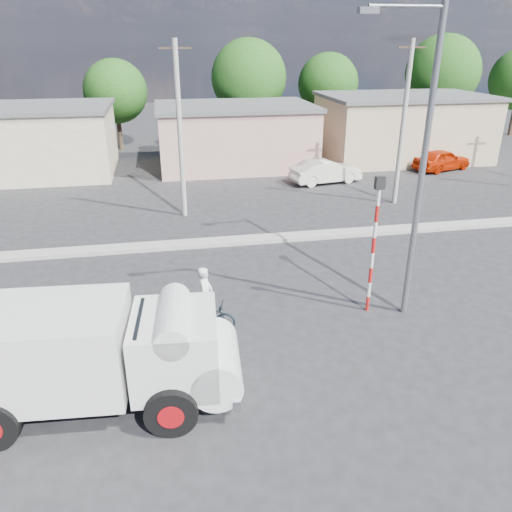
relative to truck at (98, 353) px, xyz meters
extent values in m
plane|color=#262628|center=(4.64, 1.59, -1.45)|extent=(120.00, 120.00, 0.00)
cube|color=#99968E|center=(4.64, 9.59, -1.37)|extent=(40.00, 0.80, 0.16)
cylinder|color=black|center=(-1.98, 1.27, -0.87)|extent=(1.19, 0.43, 1.17)
cylinder|color=red|center=(-1.98, 1.27, -0.87)|extent=(0.60, 0.42, 0.57)
cylinder|color=black|center=(1.55, -1.23, -0.87)|extent=(1.19, 0.43, 1.17)
cylinder|color=red|center=(1.55, -1.23, -0.87)|extent=(0.60, 0.42, 0.57)
cylinder|color=black|center=(1.72, 0.98, -0.87)|extent=(1.19, 0.43, 1.17)
cylinder|color=red|center=(1.72, 0.98, -0.87)|extent=(0.60, 0.42, 0.57)
cube|color=black|center=(-0.27, 0.02, -0.79)|extent=(4.96, 1.74, 0.19)
cube|color=white|center=(-1.22, 0.09, 0.19)|extent=(3.98, 2.61, 1.96)
cube|color=white|center=(1.74, -0.13, 0.03)|extent=(2.07, 2.31, 1.64)
cylinder|color=white|center=(2.64, -0.20, -0.45)|extent=(1.33, 2.25, 1.17)
cylinder|color=white|center=(1.74, -0.13, 0.77)|extent=(0.90, 2.22, 0.74)
cube|color=silver|center=(3.06, -0.23, -0.87)|extent=(0.32, 2.28, 0.30)
cube|color=black|center=(1.00, -0.08, 0.51)|extent=(0.22, 1.80, 0.74)
imported|color=black|center=(2.70, 2.93, -0.99)|extent=(1.86, 1.17, 0.92)
imported|color=white|center=(2.70, 2.93, -0.60)|extent=(0.60, 0.73, 1.71)
imported|color=white|center=(11.28, 18.09, -0.75)|extent=(4.47, 2.28, 1.41)
imported|color=#B82002|center=(19.75, 19.71, -0.76)|extent=(4.38, 2.85, 1.39)
cylinder|color=red|center=(7.84, 3.09, -1.20)|extent=(0.11, 0.11, 0.50)
cylinder|color=white|center=(7.84, 3.09, -0.70)|extent=(0.11, 0.11, 0.50)
cylinder|color=red|center=(7.84, 3.09, -0.20)|extent=(0.11, 0.11, 0.50)
cylinder|color=white|center=(7.84, 3.09, 0.30)|extent=(0.11, 0.11, 0.50)
cylinder|color=red|center=(7.84, 3.09, 0.80)|extent=(0.11, 0.11, 0.50)
cylinder|color=white|center=(7.84, 3.09, 1.30)|extent=(0.11, 0.11, 0.50)
cylinder|color=red|center=(7.84, 3.09, 1.80)|extent=(0.11, 0.11, 0.50)
cylinder|color=white|center=(7.84, 3.09, 2.30)|extent=(0.11, 0.11, 0.50)
cube|color=black|center=(7.84, 3.09, 2.73)|extent=(0.28, 0.18, 0.36)
cylinder|color=slate|center=(8.94, 2.79, 3.05)|extent=(0.18, 0.18, 9.00)
cylinder|color=slate|center=(7.94, 2.79, 7.25)|extent=(2.00, 0.10, 0.10)
cube|color=slate|center=(6.94, 2.79, 7.15)|extent=(0.50, 0.22, 0.15)
cube|color=#BFB190|center=(-7.36, 23.59, 0.55)|extent=(12.00, 7.00, 4.00)
cube|color=#59595B|center=(-7.36, 23.59, 2.67)|extent=(12.30, 7.30, 0.24)
cube|color=tan|center=(6.64, 23.59, 0.45)|extent=(10.00, 7.00, 3.80)
cube|color=#59595B|center=(6.64, 23.59, 2.47)|extent=(10.30, 7.30, 0.24)
cube|color=tan|center=(18.64, 23.59, 0.65)|extent=(11.00, 7.00, 4.20)
cube|color=#59595B|center=(18.64, 23.59, 2.87)|extent=(11.30, 7.30, 0.24)
cylinder|color=#38281E|center=(-1.36, 30.59, 0.28)|extent=(0.36, 0.36, 3.47)
sphere|color=#376E21|center=(-1.36, 30.59, 2.89)|extent=(4.71, 4.71, 4.71)
cylinder|color=#38281E|center=(8.64, 29.59, 0.65)|extent=(0.36, 0.36, 4.20)
sphere|color=#376E21|center=(8.64, 29.59, 3.80)|extent=(5.70, 5.70, 5.70)
cylinder|color=#38281E|center=(15.64, 31.59, 0.37)|extent=(0.36, 0.36, 3.64)
sphere|color=#376E21|center=(15.64, 31.59, 3.10)|extent=(4.94, 4.94, 4.94)
cylinder|color=#38281E|center=(24.64, 29.59, 0.73)|extent=(0.36, 0.36, 4.37)
sphere|color=#376E21|center=(24.64, 29.59, 4.01)|extent=(5.93, 5.93, 5.93)
cylinder|color=#99968E|center=(2.64, 13.59, 2.55)|extent=(0.24, 0.24, 8.00)
cube|color=#38281E|center=(2.64, 13.59, 6.15)|extent=(1.40, 0.08, 0.08)
cylinder|color=#99968E|center=(13.64, 13.59, 2.55)|extent=(0.24, 0.24, 8.00)
cube|color=#38281E|center=(13.64, 13.59, 6.15)|extent=(1.40, 0.08, 0.08)
camera|label=1|loc=(1.78, -9.93, 6.51)|focal=35.00mm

